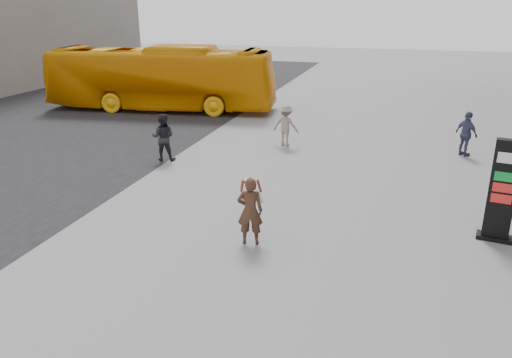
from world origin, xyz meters
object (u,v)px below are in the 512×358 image
(info_pylon, at_px, (502,191))
(pedestrian_c, at_px, (466,134))
(pedestrian_b, at_px, (286,125))
(woman, at_px, (250,210))
(bus, at_px, (161,78))
(pedestrian_a, at_px, (163,137))

(info_pylon, relative_size, pedestrian_c, 1.50)
(pedestrian_b, relative_size, pedestrian_c, 0.99)
(woman, distance_m, pedestrian_b, 8.06)
(pedestrian_c, bearing_deg, pedestrian_b, 53.72)
(woman, distance_m, bus, 15.18)
(pedestrian_a, xyz_separation_m, pedestrian_b, (3.49, 2.95, -0.03))
(woman, height_order, pedestrian_b, woman)
(info_pylon, xyz_separation_m, woman, (-5.22, -1.76, -0.37))
(info_pylon, relative_size, woman, 1.50)
(info_pylon, height_order, pedestrian_a, info_pylon)
(info_pylon, height_order, woman, info_pylon)
(info_pylon, bearing_deg, pedestrian_b, 145.05)
(pedestrian_a, height_order, pedestrian_b, pedestrian_a)
(info_pylon, bearing_deg, bus, 151.18)
(pedestrian_b, bearing_deg, pedestrian_c, -168.47)
(bus, height_order, pedestrian_c, bus)
(info_pylon, bearing_deg, pedestrian_c, 100.28)
(info_pylon, distance_m, pedestrian_a, 10.36)
(pedestrian_b, bearing_deg, woman, 104.91)
(woman, xyz_separation_m, pedestrian_a, (-4.60, 5.03, 0.00))
(bus, distance_m, pedestrian_c, 14.22)
(info_pylon, relative_size, pedestrian_a, 1.46)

